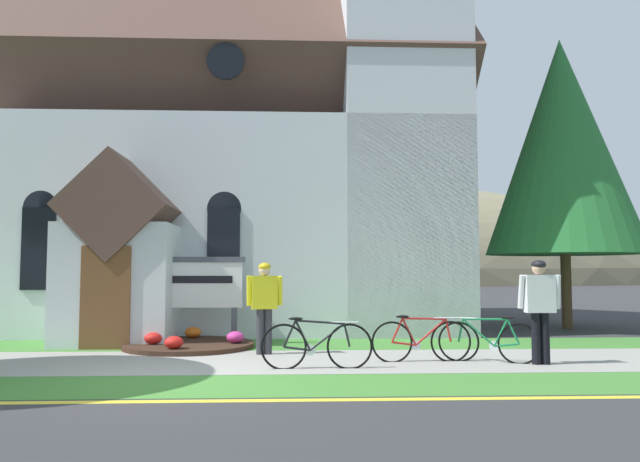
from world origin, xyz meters
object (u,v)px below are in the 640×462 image
at_px(bicycle_yellow, 421,340).
at_px(cyclist_in_blue_jersey, 264,300).
at_px(bicycle_blue, 489,341).
at_px(bicycle_red, 316,345).
at_px(cyclist_in_green_jersey, 540,302).
at_px(roadside_conifer, 562,146).
at_px(church_sign, 194,285).

bearing_deg(bicycle_yellow, cyclist_in_blue_jersey, 160.22).
relative_size(bicycle_blue, cyclist_in_blue_jersey, 0.93).
bearing_deg(bicycle_blue, bicycle_yellow, 174.37).
bearing_deg(cyclist_in_blue_jersey, bicycle_blue, -15.80).
distance_m(bicycle_red, cyclist_in_green_jersey, 3.89).
bearing_deg(roadside_conifer, bicycle_red, -138.67).
xyz_separation_m(church_sign, bicycle_yellow, (4.39, -2.59, -0.89)).
bearing_deg(bicycle_yellow, church_sign, 149.49).
bearing_deg(church_sign, cyclist_in_green_jersey, -25.10).
height_order(bicycle_red, roadside_conifer, roadside_conifer).
height_order(cyclist_in_green_jersey, roadside_conifer, roadside_conifer).
relative_size(bicycle_yellow, cyclist_in_green_jersey, 1.00).
height_order(bicycle_red, cyclist_in_blue_jersey, cyclist_in_blue_jersey).
bearing_deg(roadside_conifer, bicycle_yellow, -133.21).
xyz_separation_m(cyclist_in_green_jersey, roadside_conifer, (3.31, 6.00, 4.04)).
distance_m(bicycle_red, cyclist_in_blue_jersey, 2.01).
height_order(church_sign, bicycle_blue, church_sign).
relative_size(church_sign, bicycle_yellow, 1.24).
bearing_deg(church_sign, roadside_conifer, 17.41).
bearing_deg(roadside_conifer, cyclist_in_blue_jersey, -150.23).
bearing_deg(cyclist_in_green_jersey, cyclist_in_blue_jersey, 163.68).
bearing_deg(bicycle_red, roadside_conifer, 41.33).
distance_m(bicycle_blue, bicycle_red, 3.07).
height_order(bicycle_yellow, cyclist_in_blue_jersey, cyclist_in_blue_jersey).
xyz_separation_m(church_sign, roadside_conifer, (9.67, 3.03, 3.82)).
bearing_deg(bicycle_red, bicycle_yellow, 19.53).
height_order(bicycle_blue, cyclist_in_green_jersey, cyclist_in_green_jersey).
bearing_deg(bicycle_blue, bicycle_red, -169.78).
relative_size(bicycle_blue, bicycle_yellow, 0.91).
distance_m(church_sign, bicycle_blue, 6.24).
xyz_separation_m(church_sign, cyclist_in_green_jersey, (6.35, -2.97, -0.22)).
xyz_separation_m(bicycle_red, cyclist_in_blue_jersey, (-0.93, 1.66, 0.64)).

